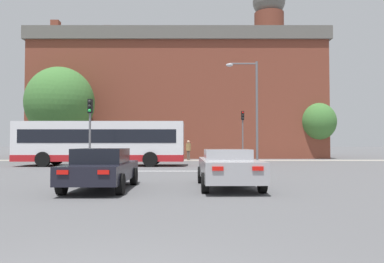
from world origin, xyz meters
The scene contains 14 objects.
stop_line_strip centered at (0.00, 17.54, 0.00)m, with size 7.89×0.30×0.01m, color silver.
far_pavement centered at (0.00, 31.11, 0.01)m, with size 68.76×2.50×0.01m, color gray.
brick_civic_building centered at (-0.41, 41.71, 7.04)m, with size 31.75×14.90×20.91m.
car_saloon_left centered at (-2.09, 9.14, 0.71)m, with size 1.98×4.45×1.36m.
car_roadster_right centered at (2.18, 9.71, 0.69)m, with size 2.07×4.86×1.33m.
bus_crossing_lead centered at (-5.36, 22.46, 1.63)m, with size 11.42×2.70×3.03m.
traffic_light_near_left centered at (-4.88, 17.83, 2.74)m, with size 0.26×0.31×4.07m.
traffic_light_far_right centered at (5.51, 30.37, 3.00)m, with size 0.26×0.31×4.50m.
street_lamp_junction centered at (5.07, 22.57, 4.46)m, with size 2.24×0.36×7.28m.
pedestrian_waiting centered at (-2.87, 30.45, 0.93)m, with size 0.37×0.46×1.60m.
pedestrian_walking_east centered at (0.58, 31.53, 1.10)m, with size 0.46×0.40×1.84m.
pedestrian_walking_west centered at (-2.07, 30.93, 0.96)m, with size 0.33×0.45×1.65m.
tree_by_building centered at (-11.48, 31.61, 5.40)m, with size 6.36×6.36×8.74m.
tree_kerbside centered at (13.90, 35.06, 3.81)m, with size 3.71×3.71×5.77m.
Camera 1 is at (0.92, -3.38, 1.52)m, focal length 35.00 mm.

